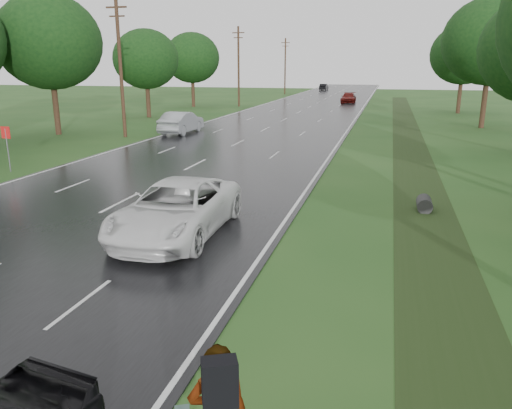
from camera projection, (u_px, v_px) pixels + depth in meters
name	position (u px, v px, depth m)	size (l,w,h in m)	color
road	(294.00, 115.00, 54.09)	(14.00, 180.00, 0.04)	black
edge_stripe_east	(357.00, 116.00, 52.42)	(0.12, 180.00, 0.01)	silver
edge_stripe_west	(234.00, 113.00, 55.74)	(0.12, 180.00, 0.01)	silver
center_line	(294.00, 115.00, 54.08)	(0.12, 180.00, 0.01)	silver
drainage_ditch	(414.00, 166.00, 26.78)	(2.20, 120.00, 0.56)	#1F3213
road_sign	(7.00, 140.00, 25.01)	(0.50, 0.06, 2.30)	slate
utility_pole_mid	(120.00, 66.00, 36.33)	(1.60, 0.26, 10.00)	#352215
utility_pole_far	(239.00, 65.00, 64.26)	(1.60, 0.26, 10.00)	#352215
utility_pole_distant	(285.00, 65.00, 92.19)	(1.60, 0.26, 10.00)	#352215
tree_east_d	(491.00, 41.00, 41.28)	(8.00, 8.00, 10.76)	#352215
tree_east_f	(464.00, 54.00, 54.60)	(7.20, 7.20, 9.62)	#352215
tree_west_c	(49.00, 42.00, 37.29)	(7.80, 7.80, 10.43)	#352215
tree_west_d	(146.00, 59.00, 50.42)	(6.60, 6.60, 8.80)	#352215
tree_west_f	(192.00, 58.00, 63.52)	(7.00, 7.00, 9.29)	#352215
white_pickup	(177.00, 209.00, 15.70)	(2.80, 6.06, 1.69)	silver
silver_sedan	(181.00, 122.00, 39.29)	(1.80, 5.17, 1.70)	#95999D
far_car_red	(348.00, 98.00, 71.03)	(1.97, 4.86, 1.41)	maroon
far_car_dark	(324.00, 87.00, 106.70)	(1.42, 4.08, 1.34)	black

